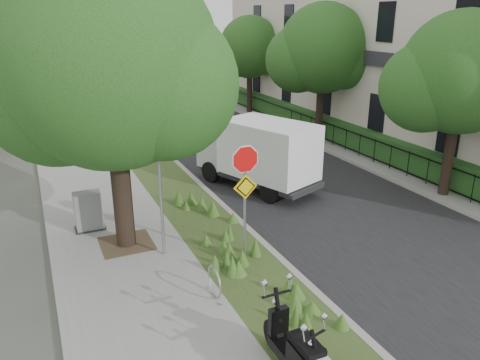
% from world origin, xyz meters
% --- Properties ---
extents(ground, '(120.00, 120.00, 0.00)m').
position_xyz_m(ground, '(0.00, 0.00, 0.00)').
color(ground, '#4C5147').
rests_on(ground, ground).
extents(sidewalk_near, '(3.50, 60.00, 0.12)m').
position_xyz_m(sidewalk_near, '(-4.25, 10.00, 0.06)').
color(sidewalk_near, gray).
rests_on(sidewalk_near, ground).
extents(verge, '(2.00, 60.00, 0.12)m').
position_xyz_m(verge, '(-1.50, 10.00, 0.06)').
color(verge, '#2F461E').
rests_on(verge, ground).
extents(kerb_near, '(0.20, 60.00, 0.13)m').
position_xyz_m(kerb_near, '(-0.50, 10.00, 0.07)').
color(kerb_near, '#9E9991').
rests_on(kerb_near, ground).
extents(road, '(7.00, 60.00, 0.01)m').
position_xyz_m(road, '(3.00, 10.00, 0.01)').
color(road, black).
rests_on(road, ground).
extents(kerb_far, '(0.20, 60.00, 0.13)m').
position_xyz_m(kerb_far, '(6.50, 10.00, 0.07)').
color(kerb_far, '#9E9991').
rests_on(kerb_far, ground).
extents(footpath_far, '(3.20, 60.00, 0.12)m').
position_xyz_m(footpath_far, '(8.20, 10.00, 0.06)').
color(footpath_far, gray).
rests_on(footpath_far, ground).
extents(street_tree_main, '(6.21, 5.54, 7.66)m').
position_xyz_m(street_tree_main, '(-4.08, 2.86, 4.80)').
color(street_tree_main, black).
rests_on(street_tree_main, ground).
extents(bare_post, '(0.08, 0.08, 4.00)m').
position_xyz_m(bare_post, '(-3.20, 1.80, 2.12)').
color(bare_post, '#A5A8AD').
rests_on(bare_post, ground).
extents(bike_hoop, '(0.06, 0.78, 0.77)m').
position_xyz_m(bike_hoop, '(-2.70, -0.60, 0.50)').
color(bike_hoop, '#A5A8AD').
rests_on(bike_hoop, ground).
extents(sign_assembly, '(0.94, 0.08, 3.22)m').
position_xyz_m(sign_assembly, '(-1.40, 0.58, 2.33)').
color(sign_assembly, '#A5A8AD').
rests_on(sign_assembly, ground).
extents(fence_far, '(0.04, 24.00, 1.00)m').
position_xyz_m(fence_far, '(7.20, 10.00, 0.67)').
color(fence_far, black).
rests_on(fence_far, ground).
extents(hedge_far, '(1.00, 24.00, 1.10)m').
position_xyz_m(hedge_far, '(7.90, 10.00, 0.67)').
color(hedge_far, '#224819').
rests_on(hedge_far, footpath_far).
extents(terrace_houses, '(7.40, 26.40, 8.20)m').
position_xyz_m(terrace_houses, '(11.49, 10.00, 4.16)').
color(terrace_houses, beige).
rests_on(terrace_houses, ground).
extents(far_tree_a, '(4.60, 4.10, 6.22)m').
position_xyz_m(far_tree_a, '(6.94, 2.05, 4.13)').
color(far_tree_a, black).
rests_on(far_tree_a, ground).
extents(far_tree_b, '(4.83, 4.31, 6.56)m').
position_xyz_m(far_tree_b, '(6.94, 10.05, 4.37)').
color(far_tree_b, black).
rests_on(far_tree_b, ground).
extents(far_tree_c, '(4.37, 3.89, 5.93)m').
position_xyz_m(far_tree_c, '(6.94, 18.04, 3.95)').
color(far_tree_c, black).
rests_on(far_tree_c, ground).
extents(scooter_near, '(0.41, 2.02, 0.96)m').
position_xyz_m(scooter_near, '(-2.30, -3.59, 0.59)').
color(scooter_near, black).
rests_on(scooter_near, ground).
extents(box_truck, '(3.42, 5.12, 2.17)m').
position_xyz_m(box_truck, '(1.48, 5.57, 1.41)').
color(box_truck, '#262628').
rests_on(box_truck, ground).
extents(utility_cabinet, '(0.86, 0.58, 1.15)m').
position_xyz_m(utility_cabinet, '(-4.79, 4.20, 0.67)').
color(utility_cabinet, '#262628').
rests_on(utility_cabinet, ground).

